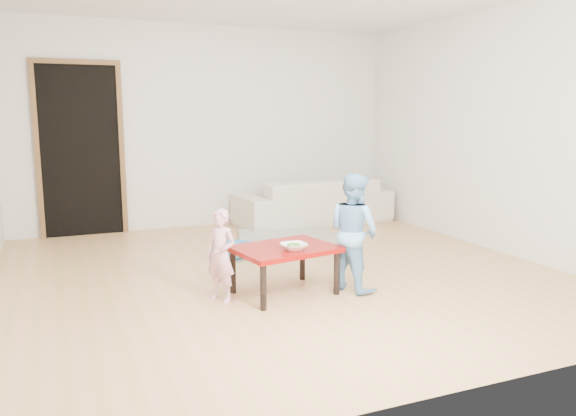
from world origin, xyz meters
TOP-DOWN VIEW (x-y plane):
  - floor at (0.00, 0.00)m, footprint 5.00×5.00m
  - back_wall at (0.00, 2.50)m, footprint 5.00×0.02m
  - right_wall at (2.50, 0.00)m, footprint 0.02×5.00m
  - doorway at (-1.60, 2.48)m, footprint 1.02×0.08m
  - sofa at (1.31, 2.05)m, footprint 2.16×0.98m
  - cushion at (0.84, 1.89)m, footprint 0.49×0.45m
  - red_table at (-0.19, -0.59)m, footprint 0.90×0.74m
  - bowl at (-0.16, -0.72)m, footprint 0.21×0.21m
  - broccoli at (-0.16, -0.72)m, footprint 0.12×0.12m
  - child_pink at (-0.73, -0.56)m, footprint 0.30×0.32m
  - child_blue at (0.39, -0.69)m, footprint 0.50×0.57m
  - basin at (-0.24, 0.70)m, footprint 0.45×0.45m
  - blanket at (0.59, 1.23)m, footprint 1.35×1.22m

SIDE VIEW (x-z plane):
  - floor at x=0.00m, z-range -0.01..0.01m
  - blanket at x=0.59m, z-range 0.00..0.06m
  - basin at x=-0.24m, z-range 0.00..0.14m
  - red_table at x=-0.19m, z-range 0.00..0.40m
  - sofa at x=1.31m, z-range 0.00..0.62m
  - child_pink at x=-0.73m, z-range 0.00..0.75m
  - bowl at x=-0.16m, z-range 0.40..0.45m
  - broccoli at x=-0.16m, z-range 0.40..0.46m
  - cushion at x=0.84m, z-range 0.41..0.53m
  - child_blue at x=0.39m, z-range 0.00..1.00m
  - doorway at x=-1.60m, z-range -0.03..2.08m
  - back_wall at x=0.00m, z-range 0.00..2.60m
  - right_wall at x=2.50m, z-range 0.00..2.60m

